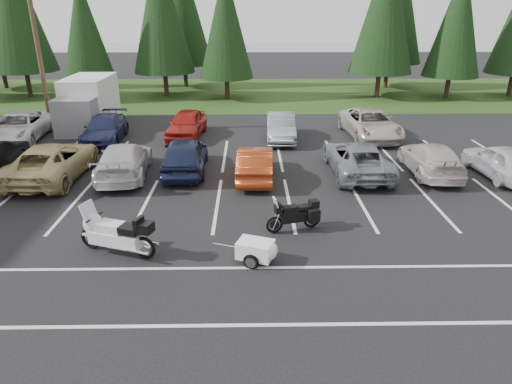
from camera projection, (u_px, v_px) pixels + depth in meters
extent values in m
plane|color=black|center=(202.00, 216.00, 16.13)|extent=(120.00, 120.00, 0.00)
cube|color=#243B13|center=(229.00, 93.00, 38.32)|extent=(80.00, 16.00, 0.01)
cube|color=slate|center=(264.00, 55.00, 67.04)|extent=(70.00, 50.00, 0.02)
cylinder|color=#473321|center=(39.00, 51.00, 25.37)|extent=(0.26, 0.26, 9.00)
cube|color=silver|center=(206.00, 194.00, 17.98)|extent=(32.00, 16.00, 0.01)
cylinder|color=#332316|center=(28.00, 79.00, 36.45)|extent=(0.36, 0.36, 2.78)
cone|color=black|center=(14.00, 4.00, 34.33)|extent=(5.10, 5.10, 9.86)
cylinder|color=#332316|center=(92.00, 86.00, 35.36)|extent=(0.36, 0.36, 2.11)
cone|color=black|center=(84.00, 28.00, 33.76)|extent=(3.87, 3.87, 7.48)
cylinder|color=#332316|center=(166.00, 80.00, 36.74)|extent=(0.36, 0.36, 2.62)
cone|color=black|center=(161.00, 10.00, 34.74)|extent=(4.80, 4.80, 9.27)
cylinder|color=#332316|center=(227.00, 84.00, 35.67)|extent=(0.36, 0.36, 2.26)
cone|color=black|center=(226.00, 23.00, 33.96)|extent=(4.14, 4.14, 7.99)
cylinder|color=#332316|center=(378.00, 80.00, 36.23)|extent=(0.36, 0.36, 2.69)
cone|color=black|center=(385.00, 7.00, 34.18)|extent=(4.93, 4.93, 9.52)
cylinder|color=#332316|center=(448.00, 83.00, 36.10)|extent=(0.36, 0.36, 2.33)
cone|color=black|center=(458.00, 20.00, 34.33)|extent=(4.27, 4.27, 8.24)
cylinder|color=#332316|center=(511.00, 80.00, 36.89)|extent=(0.36, 0.36, 2.47)
cylinder|color=#332316|center=(3.00, 72.00, 40.26)|extent=(0.36, 0.36, 2.88)
cylinder|color=#332316|center=(185.00, 71.00, 40.98)|extent=(0.36, 0.36, 2.71)
cone|color=black|center=(182.00, 6.00, 38.92)|extent=(4.97, 4.97, 9.61)
cylinder|color=#332316|center=(387.00, 70.00, 40.54)|extent=(0.36, 0.36, 3.00)
imported|color=tan|center=(53.00, 161.00, 19.37)|extent=(2.64, 5.55, 1.53)
imported|color=silver|center=(124.00, 160.00, 19.63)|extent=(2.45, 5.08, 1.43)
imported|color=#181F3C|center=(185.00, 155.00, 20.09)|extent=(1.99, 4.66, 1.57)
imported|color=#A03514|center=(255.00, 163.00, 19.38)|extent=(1.61, 4.23, 1.38)
imported|color=slate|center=(358.00, 158.00, 19.89)|extent=(2.36, 5.11, 1.42)
imported|color=beige|center=(431.00, 159.00, 19.96)|extent=(2.06, 4.71, 1.35)
imported|color=silver|center=(501.00, 161.00, 19.53)|extent=(2.04, 4.31, 1.42)
imported|color=white|center=(19.00, 127.00, 24.89)|extent=(2.89, 5.49, 1.47)
imported|color=#1A1F41|center=(105.00, 129.00, 24.65)|extent=(2.15, 4.78, 1.36)
imported|color=#9F1A14|center=(187.00, 124.00, 25.49)|extent=(2.16, 4.48, 1.48)
imported|color=slate|center=(281.00, 127.00, 24.94)|extent=(1.63, 4.33, 1.41)
imported|color=#B9B1A9|center=(370.00, 124.00, 25.45)|extent=(2.89, 5.58, 1.50)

